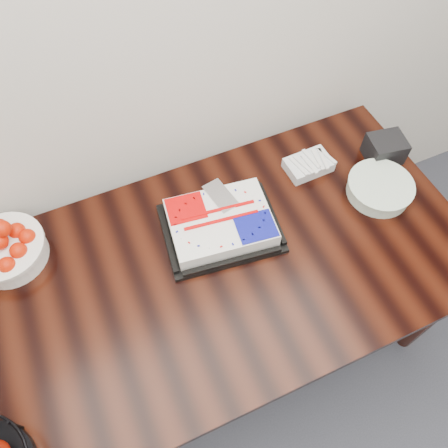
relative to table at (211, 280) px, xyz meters
name	(u,v)px	position (x,y,z in m)	size (l,w,h in m)	color
table	(211,280)	(0.00, 0.00, 0.00)	(1.80, 0.90, 0.75)	black
cake_tray	(220,224)	(0.09, 0.13, 0.12)	(0.43, 0.36, 0.08)	black
tangerine_bowl	(4,247)	(-0.59, 0.31, 0.16)	(0.26, 0.26, 0.16)	white
plate_stack	(379,188)	(0.68, 0.03, 0.12)	(0.24, 0.24, 0.06)	white
fork_bag	(308,164)	(0.51, 0.24, 0.11)	(0.17, 0.12, 0.05)	silver
napkin_box	(385,149)	(0.80, 0.18, 0.13)	(0.13, 0.11, 0.10)	black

